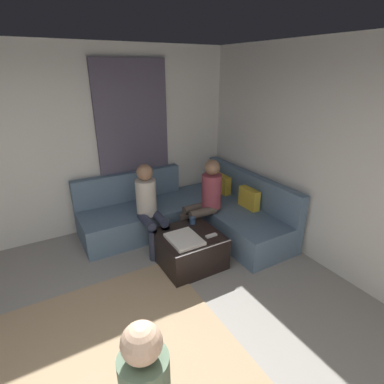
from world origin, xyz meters
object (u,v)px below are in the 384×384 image
at_px(sectional_couch, 191,213).
at_px(game_remote, 211,235).
at_px(ottoman, 189,249).
at_px(person_on_couch_side, 149,205).
at_px(person_on_couch_back, 206,197).
at_px(coffee_mug, 193,221).

relative_size(sectional_couch, game_remote, 17.00).
distance_m(ottoman, person_on_couch_side, 0.80).
bearing_deg(person_on_couch_side, person_on_couch_back, 168.03).
bearing_deg(game_remote, coffee_mug, -174.29).
bearing_deg(coffee_mug, sectional_couch, 151.74).
distance_m(sectional_couch, game_remote, 0.97).
bearing_deg(sectional_couch, ottoman, -31.82).
bearing_deg(person_on_couch_back, person_on_couch_side, 78.03).
relative_size(sectional_couch, ottoman, 3.36).
distance_m(person_on_couch_back, person_on_couch_side, 0.81).
bearing_deg(game_remote, sectional_couch, 165.34).
bearing_deg(person_on_couch_side, game_remote, 122.65).
height_order(sectional_couch, coffee_mug, sectional_couch).
relative_size(ottoman, person_on_couch_side, 0.63).
bearing_deg(sectional_couch, coffee_mug, -28.26).
height_order(game_remote, person_on_couch_back, person_on_couch_back).
bearing_deg(person_on_couch_side, coffee_mug, 140.56).
distance_m(sectional_couch, ottoman, 0.88).
xyz_separation_m(coffee_mug, person_on_couch_back, (-0.21, 0.34, 0.19)).
distance_m(sectional_couch, person_on_couch_side, 0.84).
distance_m(game_remote, person_on_couch_back, 0.71).
height_order(ottoman, coffee_mug, coffee_mug).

